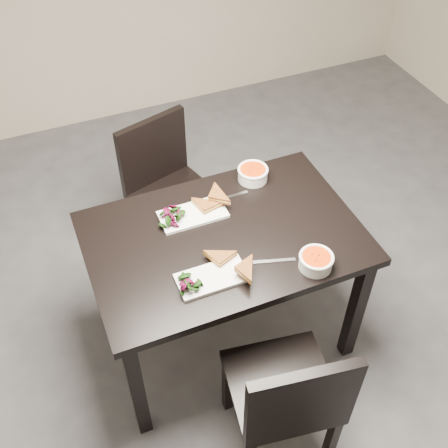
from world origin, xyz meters
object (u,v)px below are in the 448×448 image
soup_bowl_near (316,261)px  plate_far (193,215)px  soup_bowl_far (253,173)px  chair_far (167,184)px  table (224,250)px  plate_near (212,278)px  chair_near (288,397)px

soup_bowl_near → plate_far: soup_bowl_near is taller
plate_far → soup_bowl_far: 0.38m
chair_far → table: bearing=-103.2°
plate_near → plate_far: same height
chair_near → soup_bowl_near: chair_near is taller
chair_far → soup_bowl_far: chair_far is taller
table → plate_near: size_ratio=4.14×
chair_near → chair_far: size_ratio=1.00×
table → chair_far: chair_far is taller
soup_bowl_near → chair_far: bearing=107.7°
table → chair_near: (-0.00, -0.67, -0.17)m
plate_near → soup_bowl_near: soup_bowl_near is taller
chair_far → plate_near: 0.97m
soup_bowl_far → plate_near: bearing=-129.1°
plate_far → table: bearing=-63.4°
table → chair_far: (-0.05, 0.72, -0.17)m
table → plate_near: bearing=-123.4°
plate_far → soup_bowl_near: bearing=-52.6°
plate_far → soup_bowl_far: (0.36, 0.13, 0.03)m
chair_far → soup_bowl_far: size_ratio=5.67×
table → soup_bowl_near: 0.44m
table → plate_near: 0.27m
chair_near → soup_bowl_far: bearing=82.6°
table → chair_far: bearing=93.7°
table → chair_near: size_ratio=1.41×
table → soup_bowl_near: (0.28, -0.31, 0.14)m
chair_near → soup_bowl_far: chair_near is taller
table → soup_bowl_far: (0.27, 0.30, 0.14)m
table → soup_bowl_far: soup_bowl_far is taller
chair_near → plate_near: (-0.13, 0.46, 0.27)m
soup_bowl_near → soup_bowl_far: 0.61m
table → chair_near: 0.69m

